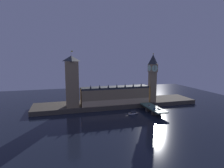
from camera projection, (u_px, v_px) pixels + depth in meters
name	position (u px, v px, depth m)	size (l,w,h in m)	color
ground_plane	(127.00, 114.00, 220.39)	(400.00, 400.00, 0.00)	black
embankment	(117.00, 103.00, 257.13)	(220.00, 42.00, 5.57)	#4C4438
parliament_hall	(115.00, 95.00, 244.18)	(88.80, 17.76, 27.06)	#9E845B
clock_tower	(153.00, 76.00, 251.24)	(10.49, 10.60, 65.53)	#9E845B
victoria_tower	(72.00, 81.00, 226.49)	(15.51, 15.51, 68.32)	#9E845B
bridge	(153.00, 109.00, 223.30)	(13.36, 46.00, 6.92)	#4C7560
car_northbound_lead	(149.00, 106.00, 227.23)	(1.90, 4.53, 1.40)	silver
car_northbound_trail	(155.00, 109.00, 213.09)	(2.02, 4.01, 1.32)	navy
car_southbound_lead	(159.00, 108.00, 215.79)	(1.95, 4.75, 1.52)	black
pedestrian_near_rail	(153.00, 109.00, 210.67)	(0.38, 0.38, 1.68)	black
pedestrian_far_rail	(143.00, 104.00, 236.43)	(0.38, 0.38, 1.70)	black
street_lamp_near	(155.00, 108.00, 206.80)	(1.34, 0.60, 5.89)	#2D3333
street_lamp_mid	(158.00, 103.00, 224.12)	(1.34, 0.60, 6.59)	#2D3333
boat_upstream	(133.00, 113.00, 217.84)	(13.35, 6.03, 3.69)	white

